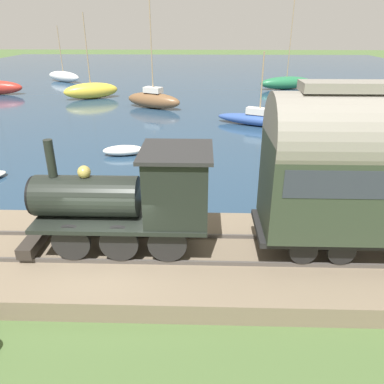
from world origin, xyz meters
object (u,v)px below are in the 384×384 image
at_px(steam_locomotive, 135,195).
at_px(rowboat_near_shore, 343,201).
at_px(sailboat_blue, 259,119).
at_px(rowboat_off_pier, 280,161).
at_px(sailboat_green, 286,83).
at_px(sailboat_white, 64,76).
at_px(rowboat_mid_harbor, 123,150).
at_px(sailboat_yellow, 91,91).
at_px(sailboat_brown, 153,99).

bearing_deg(steam_locomotive, rowboat_near_shore, -60.66).
xyz_separation_m(steam_locomotive, rowboat_near_shore, (4.20, -7.48, -2.12)).
height_order(sailboat_blue, rowboat_off_pier, sailboat_blue).
distance_m(steam_locomotive, sailboat_green, 35.21).
xyz_separation_m(sailboat_white, rowboat_mid_harbor, (-28.11, -13.03, -0.37)).
distance_m(sailboat_green, rowboat_near_shore, 29.42).
bearing_deg(sailboat_green, sailboat_white, 65.07).
distance_m(steam_locomotive, rowboat_near_shore, 8.84).
height_order(steam_locomotive, rowboat_off_pier, steam_locomotive).
bearing_deg(sailboat_white, sailboat_green, -68.14).
height_order(sailboat_blue, sailboat_green, sailboat_green).
xyz_separation_m(sailboat_yellow, rowboat_near_shore, (-22.95, -16.45, -0.54)).
height_order(steam_locomotive, sailboat_brown, sailboat_brown).
height_order(steam_locomotive, sailboat_blue, sailboat_blue).
distance_m(sailboat_green, sailboat_brown, 17.04).
bearing_deg(sailboat_green, sailboat_brown, 114.00).
relative_size(rowboat_off_pier, rowboat_mid_harbor, 0.93).
distance_m(sailboat_blue, rowboat_near_shore, 12.95).
bearing_deg(sailboat_white, steam_locomotive, -125.39).
distance_m(sailboat_brown, rowboat_near_shore, 21.12).
bearing_deg(steam_locomotive, rowboat_mid_harbor, 13.79).
bearing_deg(rowboat_near_shore, sailboat_blue, -19.01).
bearing_deg(rowboat_mid_harbor, sailboat_green, -40.08).
bearing_deg(rowboat_near_shore, rowboat_mid_harbor, 32.39).
bearing_deg(rowboat_mid_harbor, sailboat_white, 15.14).
distance_m(steam_locomotive, sailboat_white, 41.49).
bearing_deg(rowboat_off_pier, sailboat_blue, -47.56).
relative_size(rowboat_mid_harbor, rowboat_near_shore, 0.90).
bearing_deg(sailboat_brown, sailboat_blue, -99.85).
height_order(steam_locomotive, sailboat_white, sailboat_white).
height_order(rowboat_off_pier, rowboat_near_shore, rowboat_near_shore).
height_order(sailboat_blue, rowboat_near_shore, sailboat_blue).
height_order(sailboat_blue, sailboat_yellow, sailboat_yellow).
xyz_separation_m(rowboat_off_pier, rowboat_mid_harbor, (1.40, 8.37, 0.06)).
bearing_deg(steam_locomotive, sailboat_green, -18.21).
distance_m(rowboat_off_pier, rowboat_near_shore, 4.99).
height_order(steam_locomotive, rowboat_near_shore, steam_locomotive).
height_order(sailboat_green, rowboat_near_shore, sailboat_green).
bearing_deg(sailboat_blue, rowboat_mid_harbor, 153.23).
xyz_separation_m(sailboat_blue, rowboat_near_shore, (-12.85, -1.62, -0.25)).
bearing_deg(sailboat_blue, rowboat_near_shore, -148.34).
xyz_separation_m(sailboat_brown, rowboat_mid_harbor, (-12.54, 0.13, -0.48)).
bearing_deg(rowboat_near_shore, sailboat_brown, 1.71).
relative_size(steam_locomotive, sailboat_brown, 0.59).
xyz_separation_m(sailboat_white, rowboat_near_shore, (-34.22, -23.04, -0.42)).
xyz_separation_m(sailboat_white, sailboat_yellow, (-11.27, -6.59, 0.12)).
bearing_deg(sailboat_white, sailboat_blue, -102.37).
relative_size(steam_locomotive, sailboat_blue, 0.87).
xyz_separation_m(sailboat_blue, sailboat_green, (16.35, -5.13, 0.23)).
bearing_deg(rowboat_mid_harbor, rowboat_off_pier, -109.24).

